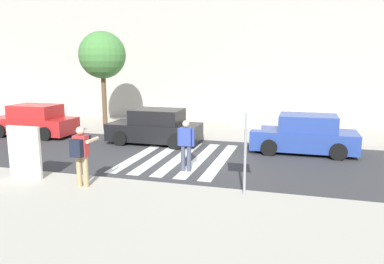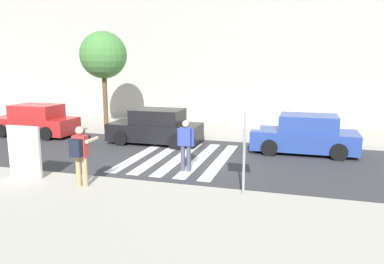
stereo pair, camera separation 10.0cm
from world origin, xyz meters
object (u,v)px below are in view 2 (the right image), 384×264
Objects in this scene: parked_car_black at (156,127)px; advertising_board at (25,152)px; stop_sign at (245,126)px; photographer_with_backpack at (80,151)px; pedestrian_crossing at (186,143)px; street_tree_west at (103,56)px; parked_car_red at (36,121)px; parked_car_blue at (305,135)px.

advertising_board reaches higher than parked_car_black.
stop_sign reaches higher than parked_car_black.
parked_car_black is at bearing 93.04° from photographer_with_backpack.
pedestrian_crossing is at bearing 29.63° from advertising_board.
photographer_with_backpack is 9.71m from street_tree_west.
advertising_board is at bearing 172.90° from photographer_with_backpack.
photographer_with_backpack is at bearing -44.00° from parked_car_red.
stop_sign reaches higher than pedestrian_crossing.
parked_car_blue is at bearing 46.94° from photographer_with_backpack.
parked_car_red is at bearing 126.61° from advertising_board.
stop_sign is at bearing -50.54° from parked_car_black.
photographer_with_backpack is 0.35× the size of street_tree_west.
stop_sign is at bearing -43.12° from pedestrian_crossing.
parked_car_red is 12.77m from parked_car_blue.
stop_sign reaches higher than advertising_board.
parked_car_black is 6.40m from parked_car_blue.
photographer_with_backpack is at bearing -133.06° from parked_car_blue.
street_tree_west reaches higher than parked_car_blue.
parked_car_blue is at bearing 75.12° from stop_sign.
parked_car_red is 6.37m from parked_car_black.
stop_sign is at bearing -27.68° from parked_car_red.
stop_sign is 0.51× the size of street_tree_west.
pedestrian_crossing reaches higher than parked_car_blue.
pedestrian_crossing is at bearing 136.88° from stop_sign.
stop_sign is 1.60× the size of advertising_board.
advertising_board is (-6.59, -0.34, -1.06)m from stop_sign.
pedestrian_crossing is (-2.26, 2.12, -1.03)m from stop_sign.
parked_car_black is (-0.34, 6.49, -0.44)m from photographer_with_backpack.
pedestrian_crossing reaches higher than parked_car_black.
photographer_with_backpack reaches higher than parked_car_blue.
parked_car_black is at bearing 129.46° from stop_sign.
parked_car_blue is at bearing 37.37° from advertising_board.
parked_car_black is 2.56× the size of advertising_board.
street_tree_west is (2.80, 1.96, 3.19)m from parked_car_red.
photographer_with_backpack is 0.42× the size of parked_car_red.
street_tree_west is 8.90m from advertising_board.
photographer_with_backpack is at bearing -86.96° from parked_car_black.
parked_car_black is 5.18m from street_tree_west.
street_tree_west reaches higher than photographer_with_backpack.
advertising_board is at bearing -150.37° from pedestrian_crossing.
parked_car_blue is 10.26m from advertising_board.
pedestrian_crossing is 0.42× the size of parked_car_black.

